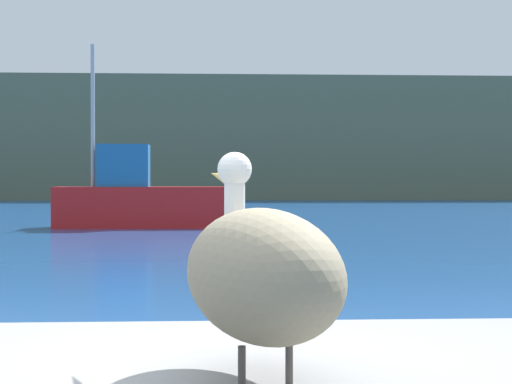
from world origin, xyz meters
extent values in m
cube|color=#5B664C|center=(0.00, 64.87, 4.40)|extent=(140.00, 16.66, 8.80)
ellipsoid|color=gray|center=(0.47, -0.47, 1.02)|extent=(0.79, 1.27, 0.52)
cylinder|color=white|center=(0.38, -0.07, 1.25)|extent=(0.09, 0.09, 0.29)
sphere|color=white|center=(0.38, -0.07, 1.44)|extent=(0.15, 0.15, 0.15)
cone|color=gold|center=(0.32, 0.19, 1.41)|extent=(0.15, 0.40, 0.09)
cylinder|color=#4C4742|center=(0.40, -0.55, 0.68)|extent=(0.03, 0.03, 0.16)
cylinder|color=#4C4742|center=(0.58, -0.51, 0.68)|extent=(0.03, 0.03, 0.16)
cube|color=red|center=(-1.51, 21.91, 0.60)|extent=(5.54, 1.60, 1.20)
cube|color=#1E6099|center=(-2.25, 21.90, 1.82)|extent=(1.50, 1.30, 1.24)
cylinder|color=#B2B2B2|center=(-3.16, 21.89, 3.30)|extent=(0.12, 0.12, 4.19)
camera|label=1|loc=(0.28, -3.83, 1.39)|focal=60.91mm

